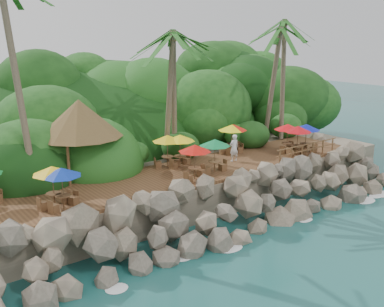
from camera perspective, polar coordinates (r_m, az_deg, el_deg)
ground at (r=25.24m, az=8.37°, el=-10.33°), size 140.00×140.00×0.00m
land_base at (r=37.12m, az=-9.34°, el=-0.31°), size 32.00×25.20×2.10m
jungle_hill at (r=43.97m, az=-13.87°, el=0.44°), size 44.80×28.00×15.40m
seawall at (r=26.09m, az=5.33°, el=-6.60°), size 29.00×4.00×2.30m
terrace at (r=28.64m, az=0.00°, el=-2.32°), size 26.00×5.00×0.20m
jungle_foliage at (r=36.56m, az=-8.53°, el=-2.23°), size 44.00×16.00×12.00m
foam_line at (r=25.41m, az=7.88°, el=-10.05°), size 25.20×0.80×0.06m
palms at (r=29.54m, az=-3.56°, el=17.00°), size 30.45×6.73×12.56m
palapa at (r=27.65m, az=-13.82°, el=4.28°), size 5.04×5.04×4.60m
dining_clusters at (r=28.29m, az=0.64°, el=1.32°), size 22.73×5.03×2.09m
railing at (r=32.35m, az=14.17°, el=0.55°), size 6.10×0.10×1.00m
waiter at (r=30.56m, az=5.24°, el=0.70°), size 0.70×0.49×1.82m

